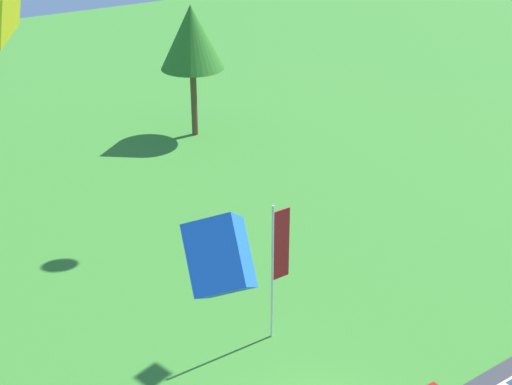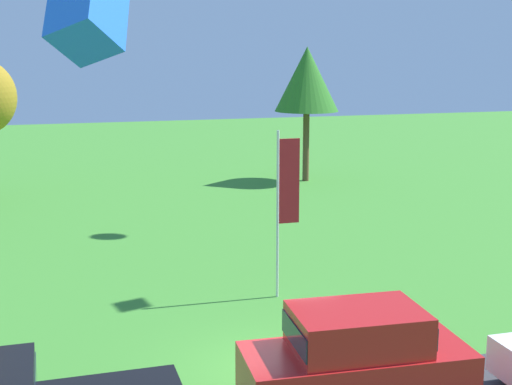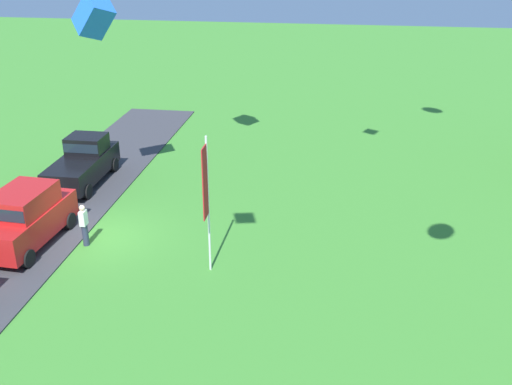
% 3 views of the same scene
% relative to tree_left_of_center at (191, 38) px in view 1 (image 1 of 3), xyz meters
% --- Properties ---
extents(tree_left_of_center, '(3.59, 3.59, 7.57)m').
position_rel_tree_left_of_center_xyz_m(tree_left_of_center, '(0.00, 0.00, 0.00)').
color(tree_left_of_center, brown).
rests_on(tree_left_of_center, ground).
extents(flag_banner, '(0.71, 0.08, 5.10)m').
position_rel_tree_left_of_center_xyz_m(flag_banner, '(-7.39, -18.16, -2.51)').
color(flag_banner, silver).
rests_on(flag_banner, ground).
extents(kite_box_low_drifter, '(1.68, 2.05, 2.02)m').
position_rel_tree_left_of_center_xyz_m(kite_box_low_drifter, '(-13.24, -24.03, 2.34)').
color(kite_box_low_drifter, blue).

